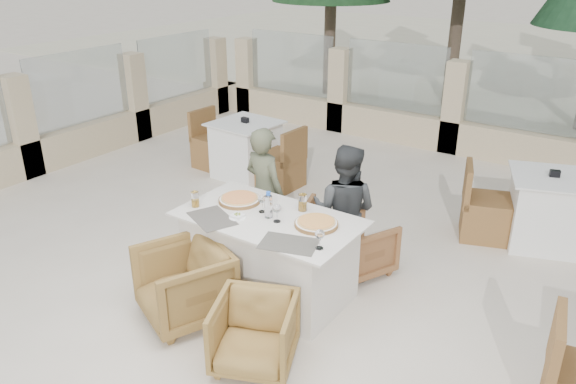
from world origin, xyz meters
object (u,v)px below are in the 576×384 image
Objects in this scene: wine_glass_centre at (262,202)px; beer_glass_left at (195,199)px; beer_glass_right at (303,202)px; armchair_far_left at (276,228)px; pizza_left at (240,199)px; armchair_near_right at (254,333)px; water_bottle at (268,205)px; armchair_near_left at (184,284)px; wine_glass_corner at (320,238)px; olive_dish at (238,216)px; diner_left at (265,192)px; armchair_far_right at (358,246)px; dining_table at (269,256)px; bg_table_b at (547,211)px; bg_table_a at (246,150)px; diner_right at (344,211)px; wine_glass_near at (277,212)px; pizza_right at (316,223)px.

wine_glass_centre is 0.62m from beer_glass_left.
beer_glass_right reaches higher than armchair_far_left.
pizza_left is 0.64× the size of armchair_near_right.
water_bottle is 0.34× the size of armchair_near_left.
wine_glass_corner reaches higher than olive_dish.
armchair_far_left is at bearing 120.83° from water_bottle.
beer_glass_left is 1.44m from armchair_near_right.
armchair_near_left is at bearing 104.92° from diner_left.
beer_glass_right is at bearing 16.51° from pizza_left.
armchair_far_right reaches higher than armchair_near_right.
olive_dish is at bearing 3.78° from beer_glass_left.
dining_table is 10.34× the size of beer_glass_right.
armchair_far_left is 0.51× the size of diner_left.
water_bottle is 0.89m from armchair_far_left.
bg_table_b is at bearing 45.74° from beer_glass_left.
armchair_far_left is 0.42× the size of bg_table_a.
bg_table_b is (1.49, 1.72, -0.27)m from diner_right.
wine_glass_near is 0.14× the size of diner_left.
armchair_near_left is (-0.26, -0.76, -0.54)m from wine_glass_centre.
wine_glass_centre reaches higher than pizza_right.
bg_table_a is at bearing -61.56° from armchair_far_left.
pizza_right is 0.54× the size of armchair_far_left.
wine_glass_corner is (0.22, -0.32, 0.07)m from pizza_right.
armchair_far_right is at bearing 51.30° from wine_glass_centre.
pizza_right reaches higher than armchair_near_right.
armchair_near_left is 0.55× the size of diner_right.
pizza_right reaches higher than bg_table_a.
water_bottle is at bearing 138.48° from diner_left.
wine_glass_near reaches higher than beer_glass_right.
bg_table_b is at bearing -105.47° from armchair_far_right.
beer_glass_right is at bearing 162.82° from diner_left.
pizza_right reaches higher than dining_table.
wine_glass_near is at bearing -158.97° from pizza_right.
diner_right is 2.76m from bg_table_a.
water_bottle is 0.83m from diner_left.
pizza_right reaches higher than bg_table_b.
olive_dish is (-0.21, -0.16, 0.41)m from dining_table.
dining_table is at bearing 96.62° from armchair_near_right.
beer_glass_left is 0.11× the size of diner_right.
diner_right is 0.80× the size of bg_table_a.
wine_glass_corner is 0.98m from diner_right.
wine_glass_centre is 1.00× the size of wine_glass_corner.
beer_glass_left is (-1.11, -0.29, 0.05)m from pizza_right.
wine_glass_centre is at bearing 100.21° from armchair_near_right.
wine_glass_near is 1.30× the size of beer_glass_left.
armchair_far_right is (0.89, 0.68, -0.52)m from pizza_left.
diner_right is at bearing 107.25° from wine_glass_corner.
diner_right is at bearing 55.72° from olive_dish.
wine_glass_near is 1.07m from armchair_near_right.
bg_table_b is (1.75, 2.44, -0.48)m from wine_glass_near.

